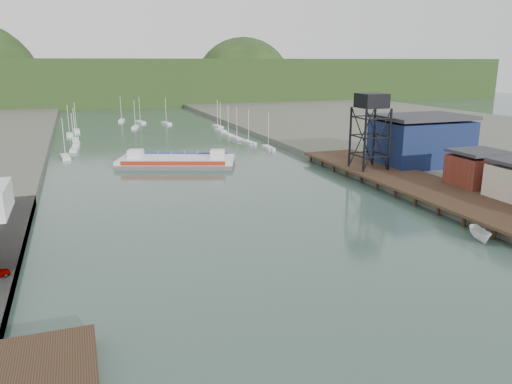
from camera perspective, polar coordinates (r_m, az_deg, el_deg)
ground at (r=48.35m, az=13.78°, el=-16.51°), size 600.00×600.00×0.00m
east_land at (r=164.41m, az=25.54°, el=4.66°), size 120.00×400.00×3.20m
east_pier at (r=102.30m, az=17.46°, el=1.16°), size 14.00×70.00×2.45m
lift_tower at (r=109.58m, az=13.06°, el=9.62°), size 6.50×6.50×16.00m
blue_shed at (r=120.84m, az=18.35°, el=5.59°), size 20.50×14.50×11.30m
marina_sailboats at (r=175.79m, az=-11.76°, el=6.47°), size 57.71×92.65×0.90m
distant_hills at (r=336.21m, az=-16.66°, el=11.71°), size 500.00×120.00×80.00m
chain_ferry at (r=122.66m, az=-9.05°, el=3.47°), size 29.75×19.87×3.98m
motorboat at (r=77.36m, az=24.25°, el=-4.48°), size 3.60×5.55×2.01m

